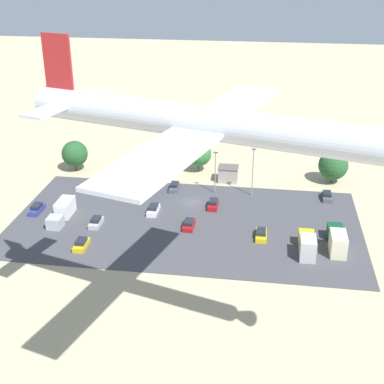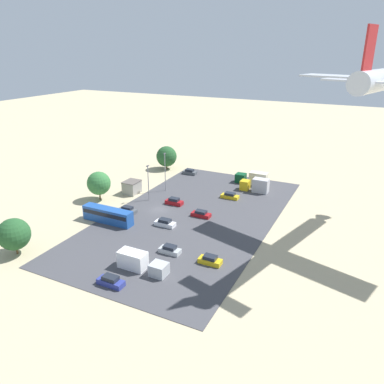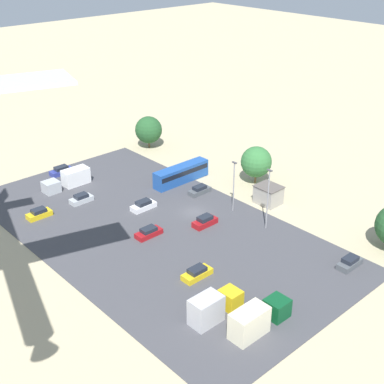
% 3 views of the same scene
% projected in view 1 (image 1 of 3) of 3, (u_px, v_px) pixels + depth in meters
% --- Properties ---
extents(ground_plane, '(400.00, 400.00, 0.00)m').
position_uv_depth(ground_plane, '(192.00, 203.00, 106.29)').
color(ground_plane, tan).
extents(parking_lot_surface, '(63.68, 34.75, 0.08)m').
position_uv_depth(parking_lot_surface, '(186.00, 222.00, 98.57)').
color(parking_lot_surface, '#424247').
rests_on(parking_lot_surface, ground).
extents(shed_building, '(4.32, 3.73, 3.30)m').
position_uv_depth(shed_building, '(228.00, 174.00, 115.39)').
color(shed_building, '#9E998E').
rests_on(shed_building, ground).
extents(bus, '(2.46, 11.74, 3.19)m').
position_uv_depth(bus, '(147.00, 179.00, 112.66)').
color(bus, '#1E4C9E').
rests_on(bus, ground).
extents(parked_car_0, '(1.84, 4.15, 1.53)m').
position_uv_depth(parked_car_0, '(327.00, 196.00, 107.35)').
color(parked_car_0, '#4C5156').
rests_on(parked_car_0, ground).
extents(parked_car_1, '(1.82, 4.25, 1.63)m').
position_uv_depth(parked_car_1, '(213.00, 204.00, 103.94)').
color(parked_car_1, maroon).
rests_on(parked_car_1, ground).
extents(parked_car_2, '(1.70, 4.32, 1.48)m').
position_uv_depth(parked_car_2, '(174.00, 187.00, 111.61)').
color(parked_car_2, '#4C5156').
rests_on(parked_car_2, ground).
extents(parked_car_3, '(1.87, 4.45, 1.46)m').
position_uv_depth(parked_car_3, '(261.00, 234.00, 93.18)').
color(parked_car_3, gold).
rests_on(parked_car_3, ground).
extents(parked_car_4, '(1.85, 4.33, 1.42)m').
position_uv_depth(parked_car_4, '(189.00, 224.00, 96.57)').
color(parked_car_4, maroon).
rests_on(parked_car_4, ground).
extents(parked_car_5, '(1.78, 4.47, 1.61)m').
position_uv_depth(parked_car_5, '(37.00, 209.00, 102.11)').
color(parked_car_5, navy).
rests_on(parked_car_5, ground).
extents(parked_car_6, '(1.84, 4.07, 1.52)m').
position_uv_depth(parked_car_6, '(81.00, 244.00, 90.08)').
color(parked_car_6, gold).
rests_on(parked_car_6, ground).
extents(parked_car_7, '(1.87, 4.44, 1.54)m').
position_uv_depth(parked_car_7, '(153.00, 210.00, 101.90)').
color(parked_car_7, silver).
rests_on(parked_car_7, ground).
extents(parked_car_8, '(1.83, 4.02, 1.49)m').
position_uv_depth(parked_car_8, '(96.00, 222.00, 97.32)').
color(parked_car_8, '#ADB2B7').
rests_on(parked_car_8, ground).
extents(parked_truck_0, '(2.58, 8.78, 3.53)m').
position_uv_depth(parked_truck_0, '(337.00, 240.00, 89.31)').
color(parked_truck_0, '#0C4723').
rests_on(parked_truck_0, ground).
extents(parked_truck_1, '(2.55, 7.37, 3.59)m').
position_uv_depth(parked_truck_1, '(307.00, 245.00, 87.83)').
color(parked_truck_1, gold).
rests_on(parked_truck_1, ground).
extents(parked_truck_2, '(2.59, 8.98, 2.98)m').
position_uv_depth(parked_truck_2, '(62.00, 211.00, 99.56)').
color(parked_truck_2, '#ADB2B7').
rests_on(parked_truck_2, ground).
extents(tree_near_shed, '(5.75, 5.75, 7.16)m').
position_uv_depth(tree_near_shed, '(199.00, 153.00, 119.40)').
color(tree_near_shed, brown).
rests_on(tree_near_shed, ground).
extents(tree_apron_mid, '(5.82, 5.82, 6.94)m').
position_uv_depth(tree_apron_mid, '(75.00, 154.00, 119.97)').
color(tree_apron_mid, brown).
rests_on(tree_apron_mid, ground).
extents(tree_apron_far, '(6.29, 6.29, 7.15)m').
position_uv_depth(tree_apron_far, '(333.00, 165.00, 113.70)').
color(tree_apron_far, brown).
rests_on(tree_apron_far, ground).
extents(light_pole_lot_centre, '(0.90, 0.28, 10.15)m').
position_uv_depth(light_pole_lot_centre, '(253.00, 170.00, 106.88)').
color(light_pole_lot_centre, gray).
rests_on(light_pole_lot_centre, ground).
extents(light_pole_lot_edge, '(0.90, 0.28, 8.92)m').
position_uv_depth(light_pole_lot_edge, '(215.00, 171.00, 108.41)').
color(light_pole_lot_edge, gray).
rests_on(light_pole_lot_edge, ground).
extents(airplane, '(40.94, 35.09, 9.17)m').
position_uv_depth(airplane, '(213.00, 124.00, 52.06)').
color(airplane, silver).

